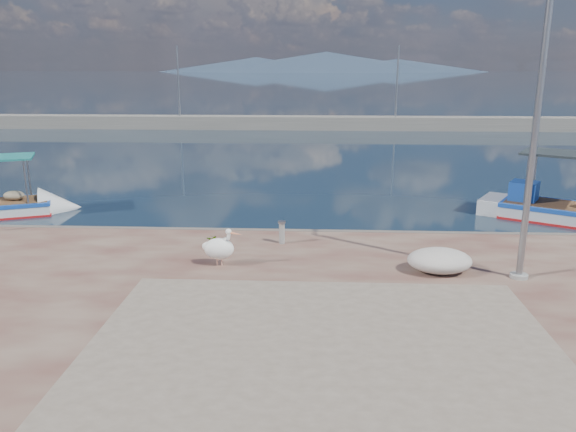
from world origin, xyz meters
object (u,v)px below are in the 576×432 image
Objects in this scene: boat_right at (564,215)px; bollard_near at (282,231)px; pelican at (220,248)px; lamp_post at (533,147)px.

bollard_near is (-10.37, -4.90, 0.64)m from boat_right.
pelican is 0.16× the size of lamp_post.
lamp_post reaches higher than pelican.
bollard_near is at bearing -124.11° from boat_right.
lamp_post reaches higher than bollard_near.
boat_right reaches higher than bollard_near.
lamp_post is at bearing 9.40° from pelican.
pelican is 1.59× the size of bollard_near.
boat_right is 0.92× the size of lamp_post.
boat_right is at bearing 25.31° from bollard_near.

